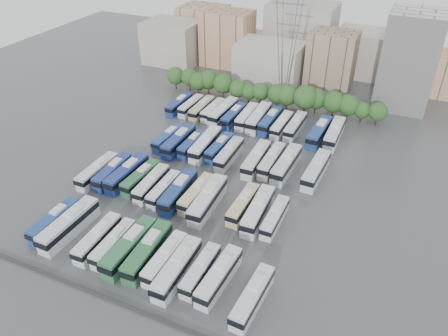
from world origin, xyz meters
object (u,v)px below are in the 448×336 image
at_px(bus_r0_s13, 253,297).
at_px(bus_r3_s7, 259,117).
at_px(bus_r3_s8, 270,120).
at_px(bus_r0_s9, 177,268).
at_px(bus_r3_s3, 213,110).
at_px(bus_r1_s2, 127,173).
at_px(bus_r2_s3, 179,141).
at_px(bus_r0_s8, 165,259).
at_px(bus_r3_s0, 179,104).
at_px(bus_r0_s6, 130,247).
at_px(bus_r2_s10, 272,160).
at_px(bus_r1_s12, 275,217).
at_px(bus_r2_s7, 229,154).
at_px(bus_r0_s2, 69,224).
at_px(bus_r3_s2, 202,108).
at_px(bus_r0_s4, 98,238).
at_px(bus_r2_s2, 168,138).
at_px(bus_r2_s11, 286,164).
at_px(bus_r3_s13, 334,133).
at_px(bus_r1_s0, 98,171).
at_px(bus_r2_s4, 192,144).
at_px(bus_r3_s9, 282,125).
at_px(bus_r1_s10, 243,204).
at_px(bus_r0_s10, 201,270).
at_px(bus_r3_s5, 234,116).
at_px(bus_r2_s9, 256,159).
at_px(bus_r0_s7, 148,251).
at_px(bus_r3_s1, 191,106).
at_px(electricity_pylon, 288,34).
at_px(bus_r1_s1, 113,172).
at_px(bus_r3_s6, 247,116).
at_px(bus_r1_s8, 208,200).
at_px(bus_r1_s6, 178,191).
at_px(bus_r3_s12, 319,132).
at_px(bus_r3_s10, 295,126).
at_px(bus_r2_s6, 220,148).
at_px(bus_r1_s11, 258,210).
at_px(bus_r1_s7, 197,194).
at_px(bus_r0_s5, 114,243).
at_px(bus_r1_s5, 164,189).
at_px(bus_r0_s11, 219,276).
at_px(bus_r2_s5, 205,144).
at_px(bus_r1_s4, 151,183).
at_px(bus_r0_s1, 54,221).

relative_size(bus_r0_s13, bus_r3_s7, 0.88).
bearing_deg(bus_r3_s8, bus_r0_s9, -85.54).
distance_m(bus_r3_s3, bus_r3_s7, 13.17).
relative_size(bus_r1_s2, bus_r2_s3, 0.99).
height_order(bus_r0_s8, bus_r3_s0, bus_r0_s8).
relative_size(bus_r0_s6, bus_r2_s10, 1.10).
bearing_deg(bus_r1_s12, bus_r2_s7, 134.99).
height_order(bus_r0_s2, bus_r3_s2, bus_r0_s2).
xyz_separation_m(bus_r0_s4, bus_r2_s2, (-6.69, 35.81, -0.04)).
height_order(bus_r2_s11, bus_r3_s13, bus_r2_s11).
distance_m(bus_r0_s4, bus_r3_s7, 55.10).
distance_m(bus_r1_s0, bus_r3_s2, 37.24).
relative_size(bus_r2_s4, bus_r3_s9, 0.94).
distance_m(bus_r0_s6, bus_r3_s0, 56.66).
bearing_deg(bus_r1_s10, bus_r3_s2, 128.18).
relative_size(bus_r0_s6, bus_r1_s10, 1.16).
height_order(bus_r0_s8, bus_r2_s3, bus_r2_s3).
relative_size(bus_r0_s10, bus_r3_s5, 0.91).
bearing_deg(bus_r3_s0, bus_r2_s2, -67.38).
relative_size(bus_r2_s2, bus_r2_s9, 0.88).
xyz_separation_m(bus_r1_s10, bus_r3_s8, (-6.63, 35.02, 0.12)).
bearing_deg(bus_r1_s0, bus_r3_s2, 79.55).
bearing_deg(bus_r2_s3, bus_r2_s11, 1.94).
bearing_deg(bus_r0_s7, bus_r3_s1, 107.83).
distance_m(bus_r3_s2, bus_r3_s3, 3.16).
xyz_separation_m(bus_r0_s10, bus_r3_s0, (-33.17, 52.54, 0.05)).
bearing_deg(bus_r0_s10, electricity_pylon, 97.90).
height_order(bus_r1_s1, bus_r1_s2, bus_r1_s2).
bearing_deg(bus_r0_s7, bus_r0_s2, 177.75).
relative_size(bus_r2_s7, bus_r3_s6, 0.99).
xyz_separation_m(bus_r1_s2, bus_r1_s8, (19.72, -1.27, 0.13)).
relative_size(bus_r1_s0, bus_r1_s6, 0.93).
distance_m(bus_r1_s6, bus_r3_s12, 40.71).
bearing_deg(bus_r1_s12, bus_r3_s0, 138.75).
bearing_deg(bus_r3_s10, bus_r2_s4, -135.76).
distance_m(bus_r0_s4, bus_r0_s8, 13.28).
bearing_deg(bus_r3_s0, bus_r2_s6, -38.16).
height_order(bus_r1_s10, bus_r1_s11, bus_r1_s11).
relative_size(bus_r0_s10, bus_r2_s3, 0.84).
bearing_deg(bus_r1_s7, bus_r0_s5, -108.75).
bearing_deg(bus_r2_s4, bus_r0_s5, -83.87).
relative_size(bus_r1_s5, bus_r2_s11, 0.81).
bearing_deg(bus_r3_s6, bus_r3_s7, 3.92).
relative_size(bus_r0_s11, bus_r2_s3, 0.94).
xyz_separation_m(bus_r0_s7, bus_r0_s8, (3.40, -0.09, -0.25)).
xyz_separation_m(bus_r0_s9, bus_r2_s6, (-9.72, 37.42, -0.26)).
relative_size(bus_r1_s10, bus_r3_s6, 0.96).
relative_size(bus_r1_s7, bus_r2_s5, 0.87).
relative_size(bus_r1_s2, bus_r1_s4, 1.11).
height_order(bus_r0_s1, bus_r3_s1, bus_r0_s1).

